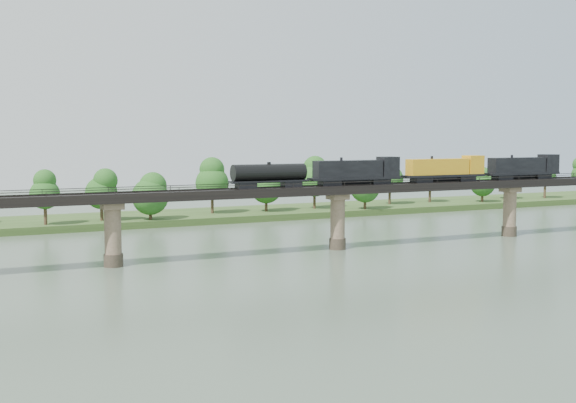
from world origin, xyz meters
name	(u,v)px	position (x,y,z in m)	size (l,w,h in m)	color
ground	(441,279)	(0.00, 0.00, 0.00)	(400.00, 400.00, 0.00)	#3D4D3D
far_bank	(229,215)	(0.00, 85.00, 0.80)	(300.00, 24.00, 1.60)	#2C461C
bridge	(338,219)	(0.00, 30.00, 5.46)	(236.00, 30.00, 11.50)	#473A2D
bridge_superstructure	(338,184)	(0.00, 30.00, 11.79)	(220.00, 4.90, 0.75)	black
far_treeline	(203,184)	(-8.21, 80.52, 8.83)	(289.06, 17.54, 13.60)	#382619
freight_train	(416,170)	(16.84, 30.00, 13.88)	(72.43, 2.82, 4.99)	black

